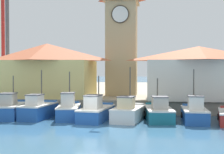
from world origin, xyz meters
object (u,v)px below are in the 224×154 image
(fishing_boat_left_outer, at_px, (11,109))
(dock_worker_along_quay, at_px, (158,91))
(clock_tower, at_px, (122,32))
(port_crane_far, at_px, (9,36))
(fishing_boat_center, at_px, (96,111))
(fishing_boat_mid_right, at_px, (128,112))
(fishing_boat_right_inner, at_px, (158,112))
(dock_worker_near_tower, at_px, (161,91))
(fishing_boat_right_outer, at_px, (194,113))
(warehouse_left, at_px, (47,69))
(warehouse_right, at_px, (199,72))
(fishing_boat_left_inner, at_px, (39,109))
(port_crane_near, at_px, (4,41))
(fishing_boat_mid_left, at_px, (69,110))

(fishing_boat_left_outer, height_order, dock_worker_along_quay, fishing_boat_left_outer)
(clock_tower, distance_m, port_crane_far, 19.55)
(clock_tower, height_order, dock_worker_along_quay, clock_tower)
(fishing_boat_center, height_order, dock_worker_along_quay, fishing_boat_center)
(fishing_boat_mid_right, distance_m, dock_worker_along_quay, 5.40)
(fishing_boat_right_inner, bearing_deg, dock_worker_near_tower, 86.27)
(fishing_boat_right_inner, xyz_separation_m, port_crane_far, (-21.92, 17.56, 8.51))
(fishing_boat_right_outer, relative_size, warehouse_left, 0.43)
(fishing_boat_mid_right, xyz_separation_m, dock_worker_near_tower, (2.75, 4.57, 1.42))
(fishing_boat_left_outer, relative_size, warehouse_right, 0.47)
(fishing_boat_center, bearing_deg, fishing_boat_mid_right, 1.37)
(fishing_boat_left_inner, xyz_separation_m, port_crane_near, (-13.52, 20.48, 7.95))
(fishing_boat_left_outer, xyz_separation_m, fishing_boat_right_inner, (12.96, 0.45, -0.07))
(dock_worker_along_quay, bearing_deg, clock_tower, 126.20)
(fishing_boat_left_inner, relative_size, clock_tower, 0.30)
(fishing_boat_left_inner, relative_size, dock_worker_near_tower, 2.87)
(fishing_boat_left_outer, distance_m, fishing_boat_mid_left, 5.24)
(clock_tower, height_order, port_crane_near, port_crane_near)
(fishing_boat_right_outer, xyz_separation_m, port_crane_near, (-26.83, 20.60, 7.98))
(fishing_boat_left_outer, xyz_separation_m, warehouse_right, (17.08, 6.50, 3.24))
(fishing_boat_left_inner, xyz_separation_m, fishing_boat_right_inner, (10.41, 0.42, -0.07))
(fishing_boat_right_outer, bearing_deg, clock_tower, 124.91)
(fishing_boat_right_inner, bearing_deg, clock_tower, 113.36)
(fishing_boat_left_outer, distance_m, fishing_boat_right_inner, 12.96)
(fishing_boat_mid_right, distance_m, warehouse_right, 10.00)
(fishing_boat_mid_left, relative_size, dock_worker_near_tower, 2.98)
(fishing_boat_mid_right, bearing_deg, fishing_boat_mid_left, 175.65)
(fishing_boat_mid_left, distance_m, dock_worker_along_quay, 8.89)
(fishing_boat_left_inner, height_order, port_crane_near, port_crane_near)
(fishing_boat_mid_right, relative_size, clock_tower, 0.30)
(fishing_boat_right_outer, relative_size, port_crane_near, 0.23)
(fishing_boat_center, xyz_separation_m, warehouse_left, (-6.96, 7.52, 3.55))
(fishing_boat_center, height_order, clock_tower, clock_tower)
(fishing_boat_left_outer, distance_m, fishing_boat_left_inner, 2.54)
(warehouse_right, bearing_deg, fishing_boat_right_outer, -100.48)
(clock_tower, distance_m, dock_worker_along_quay, 9.55)
(fishing_boat_center, distance_m, port_crane_far, 26.20)
(fishing_boat_center, relative_size, clock_tower, 0.35)
(fishing_boat_left_inner, xyz_separation_m, warehouse_right, (14.53, 6.47, 3.25))
(fishing_boat_mid_right, relative_size, dock_worker_along_quay, 2.88)
(fishing_boat_center, bearing_deg, port_crane_near, 131.95)
(fishing_boat_left_outer, relative_size, fishing_boat_mid_left, 1.04)
(port_crane_far, bearing_deg, fishing_boat_left_outer, -63.55)
(warehouse_left, height_order, port_crane_near, port_crane_near)
(fishing_boat_mid_left, bearing_deg, fishing_boat_left_outer, -178.29)
(fishing_boat_mid_left, bearing_deg, warehouse_right, 28.19)
(fishing_boat_left_inner, relative_size, fishing_boat_mid_left, 0.96)
(clock_tower, height_order, warehouse_left, clock_tower)
(fishing_boat_center, relative_size, warehouse_left, 0.52)
(fishing_boat_right_inner, xyz_separation_m, clock_tower, (-4.11, 9.51, 7.94))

